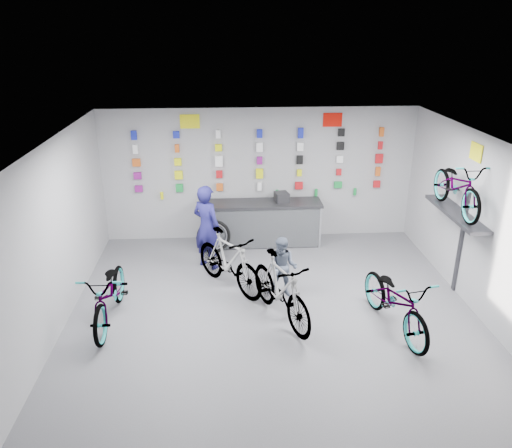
{
  "coord_description": "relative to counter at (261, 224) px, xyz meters",
  "views": [
    {
      "loc": [
        -0.78,
        -6.82,
        4.67
      ],
      "look_at": [
        -0.24,
        1.4,
        1.35
      ],
      "focal_mm": 35.0,
      "sensor_mm": 36.0,
      "label": 1
    }
  ],
  "objects": [
    {
      "name": "bike_left",
      "position": [
        -2.72,
        -3.0,
        0.03
      ],
      "size": [
        0.73,
        2.0,
        1.04
      ],
      "primitive_type": "imported",
      "rotation": [
        0.0,
        0.0,
        -0.02
      ],
      "color": "gray",
      "rests_on": "floor"
    },
    {
      "name": "sign_left",
      "position": [
        -1.5,
        0.44,
        2.23
      ],
      "size": [
        0.42,
        0.02,
        0.3
      ],
      "primitive_type": "cube",
      "color": "yellow",
      "rests_on": "wall_back"
    },
    {
      "name": "register",
      "position": [
        0.46,
        0.01,
        0.62
      ],
      "size": [
        0.34,
        0.35,
        0.22
      ],
      "primitive_type": "cube",
      "rotation": [
        0.0,
        0.0,
        0.22
      ],
      "color": "black",
      "rests_on": "counter"
    },
    {
      "name": "customer",
      "position": [
        0.23,
        -2.32,
        0.08
      ],
      "size": [
        0.67,
        0.6,
        1.14
      ],
      "primitive_type": "imported",
      "rotation": [
        0.0,
        0.0,
        -0.36
      ],
      "color": "#4F596D",
      "rests_on": "floor"
    },
    {
      "name": "counter",
      "position": [
        0.0,
        0.0,
        0.0
      ],
      "size": [
        2.7,
        0.66,
        1.0
      ],
      "color": "black",
      "rests_on": "floor"
    },
    {
      "name": "spare_wheel",
      "position": [
        -1.05,
        -0.37,
        -0.12
      ],
      "size": [
        0.76,
        0.29,
        0.75
      ],
      "rotation": [
        0.0,
        0.0,
        0.16
      ],
      "color": "black",
      "rests_on": "floor"
    },
    {
      "name": "wall_bracket",
      "position": [
        3.33,
        -2.34,
        0.98
      ],
      "size": [
        0.39,
        1.9,
        2.0
      ],
      "color": "#333338",
      "rests_on": "wall_right"
    },
    {
      "name": "bike_wall",
      "position": [
        3.25,
        -2.34,
        1.57
      ],
      "size": [
        0.63,
        1.8,
        0.95
      ],
      "primitive_type": "imported",
      "color": "gray",
      "rests_on": "wall_bracket"
    },
    {
      "name": "wall_back",
      "position": [
        0.0,
        0.46,
        1.01
      ],
      "size": [
        7.0,
        0.0,
        7.0
      ],
      "primitive_type": "plane",
      "rotation": [
        1.57,
        0.0,
        0.0
      ],
      "color": "#A9A9AB",
      "rests_on": "floor"
    },
    {
      "name": "floor",
      "position": [
        0.0,
        -3.54,
        -0.49
      ],
      "size": [
        8.0,
        8.0,
        0.0
      ],
      "primitive_type": "plane",
      "color": "#515156",
      "rests_on": "ground"
    },
    {
      "name": "sign_right",
      "position": [
        1.6,
        0.44,
        2.23
      ],
      "size": [
        0.42,
        0.02,
        0.3
      ],
      "primitive_type": "cube",
      "color": "red",
      "rests_on": "wall_back"
    },
    {
      "name": "wall_left",
      "position": [
        -3.5,
        -3.54,
        1.01
      ],
      "size": [
        0.0,
        8.0,
        8.0
      ],
      "primitive_type": "plane",
      "rotation": [
        1.57,
        0.0,
        1.57
      ],
      "color": "#A9A9AB",
      "rests_on": "floor"
    },
    {
      "name": "bike_center",
      "position": [
        0.1,
        -3.13,
        0.09
      ],
      "size": [
        1.24,
        1.98,
        1.15
      ],
      "primitive_type": "imported",
      "rotation": [
        0.0,
        0.0,
        0.4
      ],
      "color": "gray",
      "rests_on": "floor"
    },
    {
      "name": "bike_service",
      "position": [
        -0.74,
        -2.0,
        0.08
      ],
      "size": [
        1.56,
        1.84,
        1.14
      ],
      "primitive_type": "imported",
      "rotation": [
        0.0,
        0.0,
        0.64
      ],
      "color": "gray",
      "rests_on": "floor"
    },
    {
      "name": "sign_side",
      "position": [
        3.48,
        -2.34,
        2.16
      ],
      "size": [
        0.02,
        0.4,
        0.3
      ],
      "primitive_type": "cube",
      "color": "yellow",
      "rests_on": "wall_right"
    },
    {
      "name": "wall_right",
      "position": [
        3.5,
        -3.54,
        1.01
      ],
      "size": [
        0.0,
        8.0,
        8.0
      ],
      "primitive_type": "plane",
      "rotation": [
        1.57,
        0.0,
        -1.57
      ],
      "color": "#A9A9AB",
      "rests_on": "floor"
    },
    {
      "name": "merch_wall",
      "position": [
        -0.03,
        0.39,
        1.29
      ],
      "size": [
        5.57,
        0.08,
        1.56
      ],
      "color": "#87167C",
      "rests_on": "wall_back"
    },
    {
      "name": "bike_right",
      "position": [
        1.93,
        -3.53,
        0.04
      ],
      "size": [
        1.08,
        2.11,
        1.06
      ],
      "primitive_type": "imported",
      "rotation": [
        0.0,
        0.0,
        0.19
      ],
      "color": "gray",
      "rests_on": "floor"
    },
    {
      "name": "clerk",
      "position": [
        -1.16,
        -1.05,
        0.39
      ],
      "size": [
        0.76,
        0.72,
        1.75
      ],
      "primitive_type": "imported",
      "rotation": [
        0.0,
        0.0,
        2.48
      ],
      "color": "#191755",
      "rests_on": "floor"
    },
    {
      "name": "ceiling",
      "position": [
        0.0,
        -3.54,
        2.51
      ],
      "size": [
        8.0,
        8.0,
        0.0
      ],
      "primitive_type": "plane",
      "rotation": [
        3.14,
        0.0,
        0.0
      ],
      "color": "white",
      "rests_on": "wall_back"
    }
  ]
}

